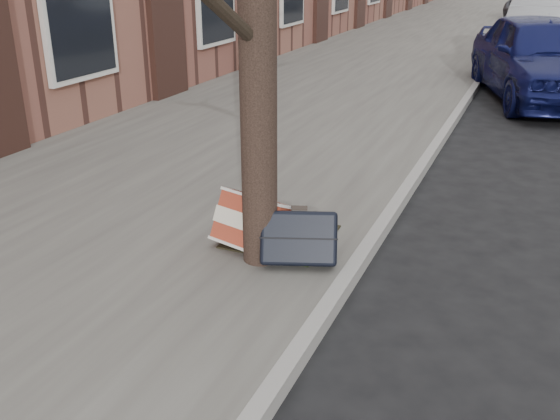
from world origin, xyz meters
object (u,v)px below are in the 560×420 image
at_px(car_near_front, 541,57).
at_px(car_near_mid, 547,33).
at_px(suitcase_red, 250,223).
at_px(suitcase_navy, 299,237).

xyz_separation_m(car_near_front, car_near_mid, (0.01, 3.78, 0.03)).
height_order(suitcase_red, car_near_mid, car_near_mid).
xyz_separation_m(suitcase_red, car_near_front, (1.99, 7.85, 0.39)).
relative_size(suitcase_navy, car_near_mid, 0.13).
bearing_deg(car_near_front, suitcase_red, -122.04).
bearing_deg(suitcase_red, car_near_front, 91.66).
bearing_deg(car_near_mid, suitcase_navy, -94.06).
bearing_deg(car_near_front, car_near_mid, 72.08).
height_order(suitcase_navy, car_near_mid, car_near_mid).
relative_size(suitcase_red, suitcase_navy, 1.04).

